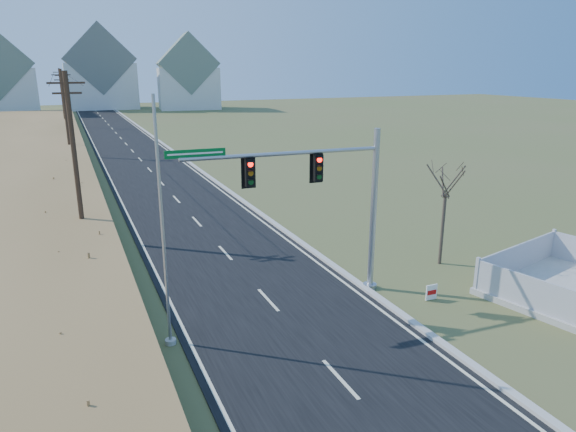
{
  "coord_description": "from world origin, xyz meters",
  "views": [
    {
      "loc": [
        -6.87,
        -13.81,
        9.17
      ],
      "look_at": [
        1.04,
        4.36,
        3.4
      ],
      "focal_mm": 32.0,
      "sensor_mm": 36.0,
      "label": 1
    }
  ],
  "objects_px": {
    "fence_enclosure": "(563,285)",
    "bare_tree": "(447,178)",
    "traffic_signal_mast": "(333,196)",
    "flagpole": "(164,252)",
    "open_sign": "(431,292)"
  },
  "relations": [
    {
      "from": "flagpole",
      "to": "bare_tree",
      "type": "xyz_separation_m",
      "value": [
        13.45,
        2.34,
        0.88
      ]
    },
    {
      "from": "flagpole",
      "to": "traffic_signal_mast",
      "type": "bearing_deg",
      "value": 10.89
    },
    {
      "from": "traffic_signal_mast",
      "to": "bare_tree",
      "type": "xyz_separation_m",
      "value": [
        6.49,
        1.0,
        -0.01
      ]
    },
    {
      "from": "traffic_signal_mast",
      "to": "bare_tree",
      "type": "relative_size",
      "value": 1.64
    },
    {
      "from": "open_sign",
      "to": "bare_tree",
      "type": "height_order",
      "value": "bare_tree"
    },
    {
      "from": "open_sign",
      "to": "bare_tree",
      "type": "bearing_deg",
      "value": 46.71
    },
    {
      "from": "fence_enclosure",
      "to": "bare_tree",
      "type": "distance_m",
      "value": 6.67
    },
    {
      "from": "fence_enclosure",
      "to": "flagpole",
      "type": "height_order",
      "value": "flagpole"
    },
    {
      "from": "traffic_signal_mast",
      "to": "open_sign",
      "type": "height_order",
      "value": "traffic_signal_mast"
    },
    {
      "from": "fence_enclosure",
      "to": "flagpole",
      "type": "bearing_deg",
      "value": 157.99
    },
    {
      "from": "fence_enclosure",
      "to": "bare_tree",
      "type": "relative_size",
      "value": 1.43
    },
    {
      "from": "fence_enclosure",
      "to": "bare_tree",
      "type": "height_order",
      "value": "bare_tree"
    },
    {
      "from": "traffic_signal_mast",
      "to": "fence_enclosure",
      "type": "xyz_separation_m",
      "value": [
        9.16,
        -3.67,
        -3.94
      ]
    },
    {
      "from": "traffic_signal_mast",
      "to": "bare_tree",
      "type": "height_order",
      "value": "traffic_signal_mast"
    },
    {
      "from": "open_sign",
      "to": "flagpole",
      "type": "distance_m",
      "value": 10.9
    }
  ]
}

